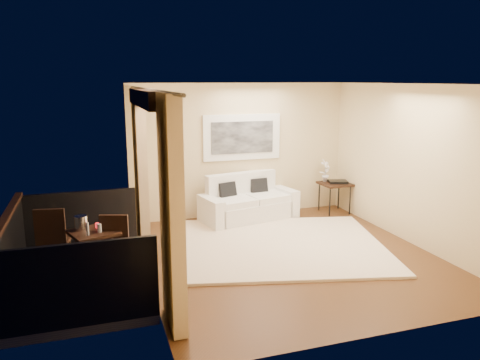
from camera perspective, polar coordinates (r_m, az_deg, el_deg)
floor at (r=7.63m, az=5.93°, el=-9.16°), size 5.00×5.00×0.00m
room_shell at (r=6.53m, az=-11.19°, el=9.78°), size 5.00×6.40×5.00m
balcony at (r=6.99m, az=-20.14°, el=-10.36°), size 1.81×2.60×1.17m
curtains at (r=6.68m, az=-10.60°, el=-0.40°), size 0.16×4.80×2.64m
artwork at (r=9.49m, az=0.27°, el=5.24°), size 1.62×0.07×0.92m
rug at (r=8.02m, az=5.02°, el=-7.89°), size 3.98×3.66×0.04m
sofa at (r=9.38m, az=0.89°, el=-2.91°), size 2.04×1.20×0.92m
side_table at (r=10.01m, az=11.50°, el=-0.66°), size 0.62×0.62×0.64m
tray at (r=10.00m, az=11.86°, el=-0.21°), size 0.44×0.38×0.05m
orchid at (r=10.01m, az=10.36°, el=1.14°), size 0.30×0.27×0.48m
bistro_table at (r=6.88m, az=-17.42°, el=-6.60°), size 0.76×0.76×0.70m
balcony_chair_far at (r=7.31m, az=-21.90°, el=-6.23°), size 0.49×0.49×0.98m
balcony_chair_near at (r=6.77m, az=-15.20°, el=-7.52°), size 0.51×0.51×0.93m
ice_bucket at (r=6.93m, az=-18.82°, el=-4.96°), size 0.18×0.18×0.20m
candle at (r=6.96m, az=-17.00°, el=-5.31°), size 0.06×0.06×0.07m
vase at (r=6.66m, az=-18.09°, el=-5.70°), size 0.04×0.04×0.18m
glass_a at (r=6.75m, az=-16.77°, el=-5.64°), size 0.06×0.06×0.12m
glass_b at (r=6.86m, az=-16.23°, el=-5.31°), size 0.06×0.06×0.12m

